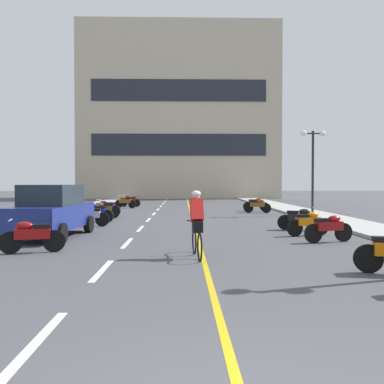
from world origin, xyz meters
name	(u,v)px	position (x,y,z in m)	size (l,w,h in m)	color
ground_plane	(187,215)	(0.00, 21.00, 0.00)	(140.00, 140.00, 0.00)	#47474C
curb_left	(76,211)	(-7.20, 24.00, 0.06)	(2.40, 72.00, 0.12)	#A8A8A3
curb_right	(296,210)	(7.20, 24.00, 0.06)	(2.40, 72.00, 0.12)	#A8A8A3
lane_dash_0	(36,342)	(-2.00, 2.00, 0.00)	(0.14, 2.20, 0.01)	silver
lane_dash_1	(102,270)	(-2.00, 6.00, 0.00)	(0.14, 2.20, 0.01)	silver
lane_dash_2	(127,243)	(-2.00, 10.00, 0.00)	(0.14, 2.20, 0.01)	silver
lane_dash_3	(140,229)	(-2.00, 14.00, 0.00)	(0.14, 2.20, 0.01)	silver
lane_dash_4	(148,220)	(-2.00, 18.00, 0.00)	(0.14, 2.20, 0.01)	silver
lane_dash_5	(154,214)	(-2.00, 22.00, 0.00)	(0.14, 2.20, 0.01)	silver
lane_dash_6	(158,209)	(-2.00, 26.00, 0.00)	(0.14, 2.20, 0.01)	silver
lane_dash_7	(161,206)	(-2.00, 30.00, 0.00)	(0.14, 2.20, 0.01)	silver
lane_dash_8	(163,204)	(-2.00, 34.00, 0.00)	(0.14, 2.20, 0.01)	silver
lane_dash_9	(165,202)	(-2.00, 38.00, 0.00)	(0.14, 2.20, 0.01)	silver
lane_dash_10	(167,200)	(-2.00, 42.00, 0.00)	(0.14, 2.20, 0.01)	silver
lane_dash_11	(168,198)	(-2.00, 46.00, 0.00)	(0.14, 2.20, 0.01)	silver
centre_line_yellow	(190,211)	(0.25, 24.00, 0.00)	(0.12, 66.00, 0.01)	gold
office_building	(179,113)	(-0.69, 48.28, 10.49)	(24.11, 6.68, 20.98)	#BCAD93
street_lamp_mid	(313,152)	(7.33, 20.94, 3.67)	(1.46, 0.36, 4.81)	black
parked_car_near	(52,211)	(-4.78, 11.44, 0.92)	(2.19, 4.32, 1.82)	black
motorcycle_2	(32,235)	(-4.31, 8.24, 0.47)	(1.67, 0.69, 0.92)	black
motorcycle_3	(329,227)	(4.37, 10.00, 0.47)	(1.67, 0.71, 0.92)	black
motorcycle_4	(308,222)	(4.21, 11.62, 0.47)	(1.65, 0.78, 0.92)	black
motorcycle_5	(299,218)	(4.39, 13.35, 0.47)	(1.68, 0.65, 0.92)	black
motorcycle_6	(89,215)	(-4.30, 14.92, 0.47)	(1.70, 0.60, 0.92)	black
motorcycle_7	(98,212)	(-4.36, 16.99, 0.47)	(1.63, 0.81, 0.92)	black
motorcycle_8	(103,210)	(-4.46, 18.84, 0.47)	(1.67, 0.68, 0.92)	black
motorcycle_9	(107,207)	(-4.60, 20.67, 0.47)	(1.64, 0.79, 0.92)	black
motorcycle_10	(258,205)	(4.42, 22.67, 0.47)	(1.67, 0.69, 0.92)	black
motorcycle_11	(256,204)	(4.62, 24.34, 0.47)	(1.70, 0.60, 0.92)	black
motorcycle_12	(125,202)	(-4.52, 27.65, 0.47)	(1.65, 0.76, 0.92)	black
motorcycle_13	(130,201)	(-4.40, 29.50, 0.47)	(1.65, 0.77, 0.92)	black
cyclist_rider	(197,222)	(0.10, 7.54, 0.89)	(0.43, 1.77, 1.71)	black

